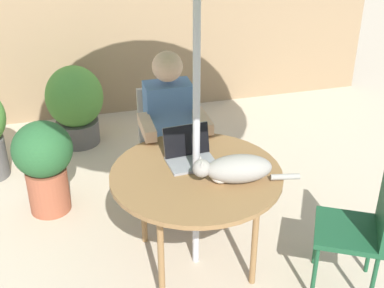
% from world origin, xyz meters
% --- Properties ---
extents(ground_plane, '(14.00, 14.00, 0.00)m').
position_xyz_m(ground_plane, '(0.00, 0.00, 0.00)').
color(ground_plane, '#BCAD93').
extents(fence_back, '(5.18, 0.08, 1.87)m').
position_xyz_m(fence_back, '(0.00, 2.51, 0.94)').
color(fence_back, '#937756').
rests_on(fence_back, ground).
extents(patio_table, '(1.08, 1.08, 0.71)m').
position_xyz_m(patio_table, '(0.00, 0.00, 0.65)').
color(patio_table, olive).
rests_on(patio_table, ground).
extents(chair_occupied, '(0.40, 0.40, 0.89)m').
position_xyz_m(chair_occupied, '(0.00, 0.87, 0.52)').
color(chair_occupied, '#B2A899').
rests_on(chair_occupied, ground).
extents(chair_empty, '(0.54, 0.54, 0.89)m').
position_xyz_m(chair_empty, '(0.91, -0.50, 0.52)').
color(chair_empty, '#194C2D').
rests_on(chair_empty, ground).
extents(person_seated, '(0.48, 0.48, 1.23)m').
position_xyz_m(person_seated, '(-0.00, 0.71, 0.69)').
color(person_seated, '#4C72A5').
rests_on(person_seated, ground).
extents(laptop, '(0.32, 0.27, 0.21)m').
position_xyz_m(laptop, '(-0.00, 0.17, 0.77)').
color(laptop, gray).
rests_on(laptop, patio_table).
extents(cat, '(0.65, 0.24, 0.17)m').
position_xyz_m(cat, '(0.20, -0.15, 0.79)').
color(cat, gray).
rests_on(cat, patio_table).
extents(potted_plant_near_fence, '(0.44, 0.44, 0.74)m').
position_xyz_m(potted_plant_near_fence, '(-0.93, 0.87, 0.43)').
color(potted_plant_near_fence, '#9E5138').
rests_on(potted_plant_near_fence, ground).
extents(potted_plant_by_chair, '(0.53, 0.53, 0.76)m').
position_xyz_m(potted_plant_by_chair, '(-0.63, 1.92, 0.41)').
color(potted_plant_by_chair, '#595654').
rests_on(potted_plant_by_chair, ground).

